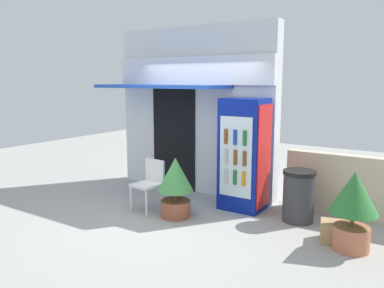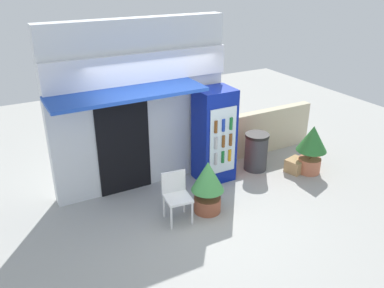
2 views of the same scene
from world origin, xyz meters
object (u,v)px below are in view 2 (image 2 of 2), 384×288
(trash_bin, at_px, (256,152))
(cardboard_box, at_px, (296,165))
(drink_cooler, at_px, (215,135))
(plastic_chair, at_px, (176,193))
(potted_plant_curbside, at_px, (312,145))
(potted_plant_near_shop, at_px, (208,183))

(trash_bin, distance_m, cardboard_box, 0.89)
(cardboard_box, bearing_deg, drink_cooler, 160.46)
(plastic_chair, bearing_deg, drink_cooler, 34.55)
(potted_plant_curbside, bearing_deg, plastic_chair, -177.10)
(trash_bin, xyz_separation_m, cardboard_box, (0.68, -0.51, -0.27))
(drink_cooler, distance_m, potted_plant_curbside, 2.06)
(potted_plant_near_shop, relative_size, cardboard_box, 2.48)
(plastic_chair, distance_m, trash_bin, 2.44)
(potted_plant_curbside, xyz_separation_m, trash_bin, (-0.91, 0.65, -0.21))
(drink_cooler, distance_m, plastic_chair, 1.65)
(cardboard_box, bearing_deg, trash_bin, 143.52)
(potted_plant_near_shop, xyz_separation_m, cardboard_box, (2.40, 0.38, -0.42))
(plastic_chair, xyz_separation_m, trash_bin, (2.30, 0.82, -0.09))
(trash_bin, bearing_deg, drink_cooler, 175.00)
(potted_plant_near_shop, distance_m, cardboard_box, 2.47)
(potted_plant_curbside, xyz_separation_m, cardboard_box, (-0.23, 0.15, -0.48))
(plastic_chair, xyz_separation_m, potted_plant_near_shop, (0.58, -0.07, 0.06))
(potted_plant_curbside, relative_size, trash_bin, 1.29)
(drink_cooler, distance_m, trash_bin, 1.12)
(plastic_chair, relative_size, trash_bin, 1.05)
(potted_plant_near_shop, xyz_separation_m, potted_plant_curbside, (2.63, 0.23, 0.06))
(drink_cooler, bearing_deg, potted_plant_curbside, -21.36)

